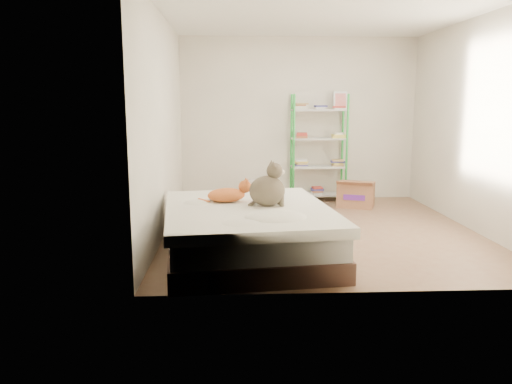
{
  "coord_description": "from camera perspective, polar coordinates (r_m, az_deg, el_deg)",
  "views": [
    {
      "loc": [
        -1.09,
        -6.02,
        1.57
      ],
      "look_at": [
        -0.83,
        -0.75,
        0.62
      ],
      "focal_mm": 35.0,
      "sensor_mm": 36.0,
      "label": 1
    }
  ],
  "objects": [
    {
      "name": "orange_cat",
      "position": [
        5.3,
        -3.42,
        -0.14
      ],
      "size": [
        0.51,
        0.33,
        0.19
      ],
      "primitive_type": null,
      "rotation": [
        0.0,
        0.0,
        0.16
      ],
      "color": "orange",
      "rests_on": "bed"
    },
    {
      "name": "cardboard_box",
      "position": [
        7.75,
        11.36,
        -0.28
      ],
      "size": [
        0.65,
        0.66,
        0.43
      ],
      "rotation": [
        0.0,
        0.0,
        -0.37
      ],
      "color": "#A47550",
      "rests_on": "ground"
    },
    {
      "name": "shelf_unit",
      "position": [
        8.05,
        7.22,
        5.27
      ],
      "size": [
        0.89,
        0.36,
        1.74
      ],
      "color": "green",
      "rests_on": "ground"
    },
    {
      "name": "room",
      "position": [
        6.12,
        7.51,
        7.59
      ],
      "size": [
        3.81,
        4.21,
        2.61
      ],
      "color": "#886D55",
      "rests_on": "ground"
    },
    {
      "name": "bed",
      "position": [
        5.14,
        -0.95,
        -4.54
      ],
      "size": [
        1.85,
        2.21,
        0.52
      ],
      "rotation": [
        0.0,
        0.0,
        0.11
      ],
      "color": "#4D3026",
      "rests_on": "ground"
    },
    {
      "name": "grey_cat",
      "position": [
        5.08,
        1.28,
        0.9
      ],
      "size": [
        0.44,
        0.38,
        0.45
      ],
      "primitive_type": null,
      "rotation": [
        0.0,
        0.0,
        1.71
      ],
      "color": "#776850",
      "rests_on": "bed"
    },
    {
      "name": "white_bin",
      "position": [
        8.01,
        0.31,
        0.15
      ],
      "size": [
        0.36,
        0.33,
        0.34
      ],
      "rotation": [
        0.0,
        0.0,
        -0.26
      ],
      "color": "silver",
      "rests_on": "ground"
    }
  ]
}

